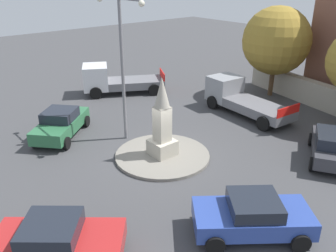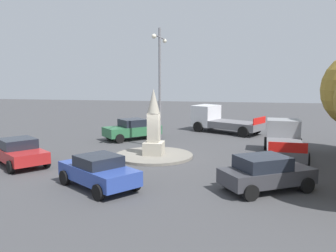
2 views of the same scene
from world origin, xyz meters
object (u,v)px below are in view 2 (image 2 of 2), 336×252
Objects in this scene: streetlamp at (160,76)px; car_blue_passing at (99,171)px; truck_grey_parked_left at (284,141)px; car_red_near_island at (19,152)px; truck_white_waiting at (219,120)px; monument at (154,127)px; car_dark_grey_approaching at (266,173)px; car_green_parked_right at (132,129)px.

car_blue_passing is at bearing -5.84° from streetlamp.
streetlamp is 8.56m from truck_grey_parked_left.
truck_white_waiting is (-12.77, 10.00, 0.25)m from car_red_near_island.
monument is 0.64× the size of truck_grey_parked_left.
car_green_parked_right is at bearing -141.18° from car_dark_grey_approaching.
car_dark_grey_approaching is 15.20m from truck_white_waiting.
truck_grey_parked_left is 9.16m from truck_white_waiting.
monument is at bearing -19.38° from truck_white_waiting.
car_dark_grey_approaching is at bearing -13.14° from truck_grey_parked_left.
car_blue_passing is 6.98m from car_dark_grey_approaching.
streetlamp is 1.84× the size of car_green_parked_right.
car_green_parked_right is 10.79m from truck_grey_parked_left.
streetlamp is 1.83× the size of car_dark_grey_approaching.
car_green_parked_right is 11.48m from car_blue_passing.
truck_grey_parked_left is at bearing 166.86° from car_dark_grey_approaching.
streetlamp is 1.28× the size of truck_white_waiting.
truck_white_waiting is (-4.42, 6.08, 0.22)m from car_green_parked_right.
truck_white_waiting reaches higher than car_blue_passing.
truck_white_waiting is (-9.68, 3.40, -0.75)m from monument.
truck_grey_parked_left is at bearing 131.60° from car_blue_passing.
car_green_parked_right is 0.99× the size of car_red_near_island.
truck_white_waiting is at bearing -170.80° from car_dark_grey_approaching.
car_green_parked_right is (-2.41, -2.49, -3.84)m from streetlamp.
car_dark_grey_approaching is at bearing 36.37° from streetlamp.
truck_grey_parked_left reaches higher than car_green_parked_right.
monument is 7.59m from truck_grey_parked_left.
truck_grey_parked_left is at bearing 69.31° from car_green_parked_right.
car_green_parked_right is 0.69× the size of truck_grey_parked_left.
truck_white_waiting is at bearing 160.62° from monument.
streetlamp is 5.18m from car_green_parked_right.
streetlamp is 1.82× the size of car_red_near_island.
car_blue_passing is 0.69× the size of truck_white_waiting.
car_red_near_island is (3.09, -6.59, -1.01)m from monument.
truck_white_waiting reaches higher than car_green_parked_right.
car_green_parked_right is 9.22m from car_red_near_island.
monument is 10.28m from truck_white_waiting.
car_dark_grey_approaching is (8.17, 6.02, -3.83)m from streetlamp.
car_green_parked_right is 1.00× the size of car_dark_grey_approaching.
car_red_near_island is 14.72m from truck_grey_parked_left.
truck_grey_parked_left is at bearing 101.00° from monument.
car_blue_passing is (6.12, -1.10, -1.00)m from monument.
truck_grey_parked_left is at bearing 25.96° from truck_white_waiting.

